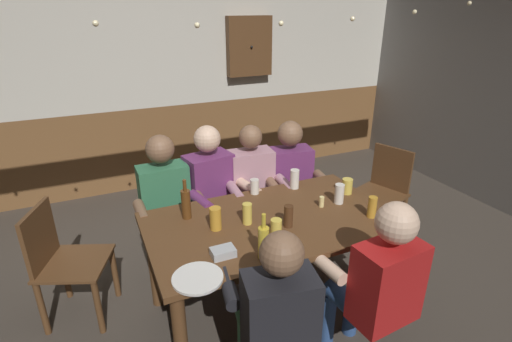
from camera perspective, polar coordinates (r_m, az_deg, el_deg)
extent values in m
plane|color=#423A33|center=(3.26, 0.86, -17.76)|extent=(7.26, 7.26, 0.00)
cube|color=beige|center=(4.87, -12.08, 17.13)|extent=(6.05, 0.12, 1.34)
cube|color=brown|center=(5.11, -11.00, 4.02)|extent=(6.05, 0.12, 1.00)
cube|color=brown|center=(2.72, 2.18, -7.45)|extent=(1.68, 0.97, 0.04)
cylinder|color=brown|center=(3.05, 18.95, -13.88)|extent=(0.08, 0.08, 0.73)
cylinder|color=brown|center=(3.08, -14.59, -12.87)|extent=(0.08, 0.08, 0.73)
cylinder|color=brown|center=(3.56, 10.29, -7.13)|extent=(0.08, 0.08, 0.73)
cube|color=#33724C|center=(3.25, -13.10, -3.47)|extent=(0.39, 0.21, 0.51)
sphere|color=brown|center=(3.10, -13.76, 3.11)|extent=(0.22, 0.22, 0.22)
cylinder|color=#2D4C84|center=(3.25, -10.28, -8.01)|extent=(0.13, 0.42, 0.13)
cylinder|color=#2D4C84|center=(3.21, -13.97, -8.72)|extent=(0.13, 0.42, 0.13)
cylinder|color=#2D4C84|center=(3.23, -8.94, -13.87)|extent=(0.10, 0.10, 0.42)
cylinder|color=#2D4C84|center=(3.19, -12.71, -14.67)|extent=(0.10, 0.10, 0.42)
cylinder|color=brown|center=(3.07, -8.08, -4.18)|extent=(0.08, 0.28, 0.08)
cylinder|color=brown|center=(2.99, -16.29, -5.69)|extent=(0.08, 0.28, 0.08)
cube|color=#6B2D66|center=(3.32, -6.76, -2.09)|extent=(0.41, 0.30, 0.54)
sphere|color=beige|center=(3.17, -7.10, 4.65)|extent=(0.22, 0.22, 0.22)
cylinder|color=#6B2D66|center=(3.36, -3.77, -6.46)|extent=(0.21, 0.44, 0.13)
cylinder|color=#6B2D66|center=(3.28, -6.85, -7.46)|extent=(0.21, 0.44, 0.13)
cylinder|color=#6B2D66|center=(3.36, -1.72, -11.92)|extent=(0.10, 0.10, 0.42)
cylinder|color=#6B2D66|center=(3.27, -4.80, -13.08)|extent=(0.10, 0.10, 0.42)
cylinder|color=beige|center=(3.21, -1.14, -2.32)|extent=(0.13, 0.29, 0.08)
cylinder|color=#6B2D66|center=(3.01, -8.01, -4.34)|extent=(0.13, 0.29, 0.08)
cube|color=#B78493|center=(3.44, -0.76, -1.18)|extent=(0.39, 0.25, 0.52)
sphere|color=brown|center=(3.30, -0.79, 5.00)|extent=(0.20, 0.20, 0.20)
cylinder|color=silver|center=(3.46, 1.70, -5.54)|extent=(0.16, 0.42, 0.13)
cylinder|color=silver|center=(3.39, -1.57, -6.11)|extent=(0.16, 0.42, 0.13)
cylinder|color=silver|center=(3.44, 2.92, -11.01)|extent=(0.10, 0.10, 0.42)
cylinder|color=silver|center=(3.37, -0.40, -11.70)|extent=(0.10, 0.10, 0.42)
cylinder|color=#B78493|center=(3.29, 4.26, -1.91)|extent=(0.10, 0.29, 0.08)
cylinder|color=#B78493|center=(3.15, -3.01, -3.05)|extent=(0.10, 0.29, 0.08)
cube|color=#6B2D66|center=(3.60, 4.77, -0.42)|extent=(0.43, 0.28, 0.49)
sphere|color=brown|center=(3.47, 4.97, 5.43)|extent=(0.22, 0.22, 0.22)
cylinder|color=#AD1919|center=(3.63, 6.97, -4.26)|extent=(0.19, 0.38, 0.13)
cylinder|color=#AD1919|center=(3.56, 3.69, -4.72)|extent=(0.19, 0.38, 0.13)
cylinder|color=#AD1919|center=(3.61, 7.86, -9.35)|extent=(0.10, 0.10, 0.42)
cylinder|color=#AD1919|center=(3.54, 4.55, -9.91)|extent=(0.10, 0.10, 0.42)
cylinder|color=brown|center=(3.46, 9.75, -1.25)|extent=(0.12, 0.29, 0.08)
cylinder|color=brown|center=(3.31, 2.52, -2.13)|extent=(0.12, 0.29, 0.08)
cube|color=black|center=(2.07, 3.46, -20.60)|extent=(0.39, 0.29, 0.50)
sphere|color=brown|center=(1.82, 3.75, -11.85)|extent=(0.21, 0.21, 0.21)
cylinder|color=#33724C|center=(2.31, -0.37, -22.65)|extent=(0.20, 0.43, 0.13)
cylinder|color=#33724C|center=(2.35, 4.61, -21.76)|extent=(0.20, 0.43, 0.13)
cylinder|color=#33724C|center=(2.68, 2.93, -22.85)|extent=(0.10, 0.10, 0.42)
cylinder|color=black|center=(2.20, -3.96, -16.57)|extent=(0.13, 0.29, 0.08)
cylinder|color=black|center=(2.29, 6.69, -14.91)|extent=(0.13, 0.29, 0.08)
cube|color=#AD1919|center=(2.39, 18.45, -15.16)|extent=(0.40, 0.26, 0.49)
sphere|color=beige|center=(2.18, 19.72, -7.09)|extent=(0.23, 0.23, 0.23)
cylinder|color=#2D4C84|center=(2.54, 13.70, -18.41)|extent=(0.16, 0.41, 0.13)
cylinder|color=#2D4C84|center=(2.66, 17.18, -16.67)|extent=(0.16, 0.41, 0.13)
cylinder|color=#2D4C84|center=(2.83, 10.32, -20.33)|extent=(0.10, 0.10, 0.42)
cylinder|color=#2D4C84|center=(2.93, 13.67, -18.74)|extent=(0.10, 0.10, 0.42)
cylinder|color=beige|center=(2.39, 10.26, -13.46)|extent=(0.10, 0.29, 0.08)
cylinder|color=beige|center=(2.65, 17.81, -10.28)|extent=(0.10, 0.29, 0.08)
cube|color=brown|center=(3.94, 17.29, -3.34)|extent=(0.56, 0.56, 0.02)
cube|color=brown|center=(4.02, 19.08, 0.39)|extent=(0.16, 0.38, 0.42)
cylinder|color=brown|center=(3.82, 17.91, -8.22)|extent=(0.04, 0.04, 0.44)
cylinder|color=brown|center=(3.98, 13.16, -6.33)|extent=(0.04, 0.04, 0.44)
cylinder|color=brown|center=(4.13, 20.52, -6.17)|extent=(0.04, 0.04, 0.44)
cylinder|color=brown|center=(4.27, 16.01, -4.51)|extent=(0.04, 0.04, 0.44)
cube|color=brown|center=(3.12, -24.75, -12.02)|extent=(0.57, 0.57, 0.02)
cube|color=brown|center=(3.09, -28.88, -8.37)|extent=(0.18, 0.38, 0.42)
cylinder|color=brown|center=(3.33, -19.79, -13.63)|extent=(0.04, 0.04, 0.44)
cylinder|color=brown|center=(3.05, -21.88, -17.82)|extent=(0.04, 0.04, 0.44)
cylinder|color=brown|center=(3.46, -25.94, -13.18)|extent=(0.04, 0.04, 0.44)
cylinder|color=brown|center=(3.20, -28.59, -17.08)|extent=(0.04, 0.04, 0.44)
cylinder|color=#F9E08C|center=(2.90, 9.49, -4.41)|extent=(0.04, 0.04, 0.08)
cube|color=#B2B7BC|center=(2.35, -4.80, -11.65)|extent=(0.14, 0.10, 0.05)
cylinder|color=white|center=(2.21, -8.46, -15.09)|extent=(0.28, 0.28, 0.01)
cylinder|color=gold|center=(2.29, 1.10, -10.37)|extent=(0.06, 0.06, 0.20)
cylinder|color=gold|center=(2.22, 1.13, -7.28)|extent=(0.02, 0.02, 0.09)
cylinder|color=#593314|center=(2.73, -10.09, -4.78)|extent=(0.06, 0.06, 0.21)
cylinder|color=#593314|center=(2.67, -10.30, -2.05)|extent=(0.02, 0.02, 0.08)
cylinder|color=#E5C64C|center=(2.51, 2.94, -8.23)|extent=(0.07, 0.07, 0.12)
cylinder|color=#E5C64C|center=(3.13, 13.07, -2.15)|extent=(0.08, 0.08, 0.12)
cylinder|color=white|center=(3.05, -0.21, -2.26)|extent=(0.07, 0.07, 0.12)
cylinder|color=gold|center=(2.59, -5.89, -6.87)|extent=(0.08, 0.08, 0.15)
cylinder|color=gold|center=(2.83, 16.48, -5.03)|extent=(0.06, 0.06, 0.15)
cylinder|color=#4C2D19|center=(2.61, 4.72, -6.54)|extent=(0.06, 0.06, 0.15)
cylinder|color=white|center=(3.14, 5.61, -1.16)|extent=(0.07, 0.07, 0.16)
cylinder|color=white|center=(2.96, 11.97, -3.25)|extent=(0.07, 0.07, 0.15)
cylinder|color=#E5C64C|center=(2.64, -1.28, -6.20)|extent=(0.06, 0.06, 0.15)
cube|color=brown|center=(5.02, -0.98, 17.61)|extent=(0.56, 0.12, 0.70)
sphere|color=black|center=(4.96, -0.62, 17.54)|extent=(0.03, 0.03, 0.03)
sphere|color=#F9EAB2|center=(2.60, -22.23, 19.19)|extent=(0.04, 0.04, 0.04)
sphere|color=#F9EAB2|center=(2.70, -8.55, 20.16)|extent=(0.04, 0.04, 0.04)
sphere|color=#F9EAB2|center=(2.93, 3.66, 20.56)|extent=(0.04, 0.04, 0.04)
sphere|color=#F9EAB2|center=(3.25, 13.82, 20.63)|extent=(0.04, 0.04, 0.04)
sphere|color=#F9EAB2|center=(3.65, 22.00, 20.59)|extent=(0.04, 0.04, 0.04)
sphere|color=#F9EAB2|center=(4.10, 28.53, 20.58)|extent=(0.04, 0.04, 0.04)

